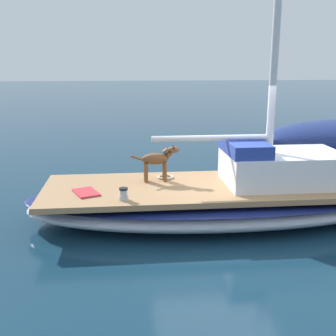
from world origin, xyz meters
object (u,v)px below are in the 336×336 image
at_px(deck_winch, 124,194).
at_px(coiled_rope, 165,177).
at_px(sailboat_main, 220,201).
at_px(dog_brown, 158,160).
at_px(deck_towel, 86,192).

bearing_deg(deck_winch, coiled_rope, 147.13).
bearing_deg(sailboat_main, deck_winch, -68.50).
bearing_deg(deck_winch, sailboat_main, 111.50).
distance_m(deck_winch, coiled_rope, 1.53).
relative_size(deck_winch, coiled_rope, 0.65).
distance_m(sailboat_main, deck_winch, 2.00).
bearing_deg(sailboat_main, coiled_rope, -119.57).
height_order(dog_brown, deck_winch, dog_brown).
xyz_separation_m(dog_brown, deck_towel, (0.64, -1.32, -0.41)).
relative_size(dog_brown, deck_towel, 1.67).
height_order(dog_brown, coiled_rope, dog_brown).
height_order(deck_winch, deck_towel, deck_winch).
bearing_deg(dog_brown, coiled_rope, 139.70).
bearing_deg(coiled_rope, deck_winch, -32.87).
relative_size(sailboat_main, deck_winch, 34.46).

